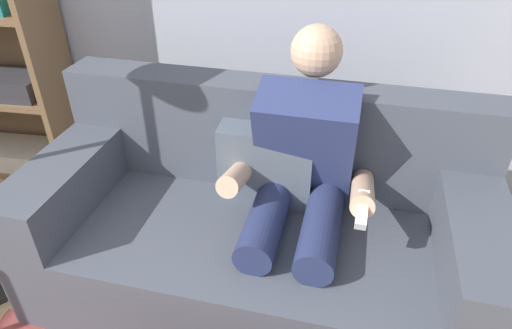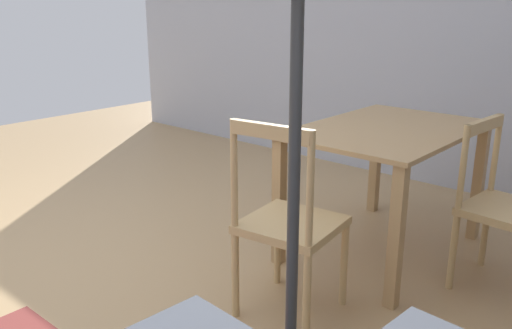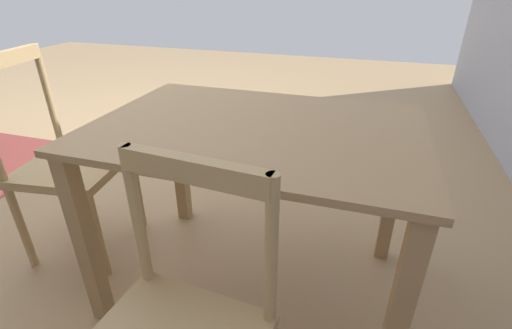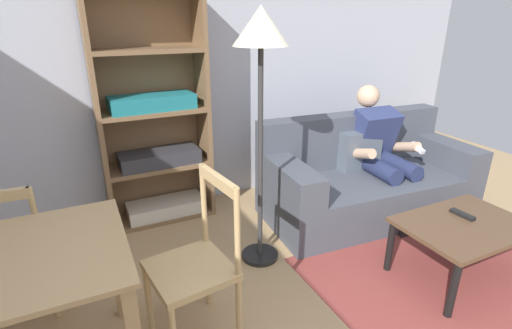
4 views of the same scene
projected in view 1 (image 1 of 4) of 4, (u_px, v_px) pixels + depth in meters
name	position (u px, v px, depth m)	size (l,w,h in m)	color
couch	(260.00, 225.00, 1.99)	(1.95, 1.01, 0.88)	#474C56
person_lounging	(301.00, 179.00, 1.84)	(0.61, 0.95, 1.14)	navy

